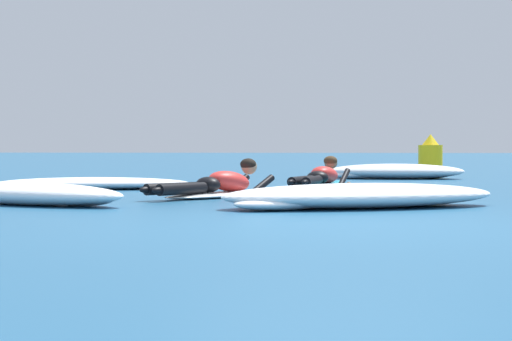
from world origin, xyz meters
TOP-DOWN VIEW (x-y plane):
  - ground_plane at (0.00, 10.00)m, footprint 120.00×120.00m
  - surfer_near at (-1.41, 4.10)m, footprint 1.77×2.40m
  - surfer_far at (-0.22, 6.90)m, footprint 1.02×2.61m
  - whitewater_front at (0.33, 2.23)m, footprint 3.29×2.28m
  - whitewater_mid_right at (1.11, 11.05)m, footprint 2.71×1.26m
  - whitewater_back at (-3.63, 6.09)m, footprint 3.02×1.35m
  - whitewater_far_band at (-3.39, 2.37)m, footprint 2.77×1.81m
  - channel_marker_buoy at (1.99, 13.47)m, footprint 0.56×0.56m

SIDE VIEW (x-z plane):
  - ground_plane at x=0.00m, z-range 0.00..0.00m
  - whitewater_back at x=-3.63m, z-range -0.01..0.18m
  - whitewater_far_band at x=-3.39m, z-range -0.01..0.24m
  - whitewater_front at x=0.33m, z-range -0.01..0.25m
  - surfer_near at x=-1.41m, z-range -0.13..0.40m
  - whitewater_mid_right at x=1.11m, z-range -0.01..0.29m
  - surfer_far at x=-0.22m, z-range -0.13..0.41m
  - channel_marker_buoy at x=1.99m, z-range -0.10..0.80m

